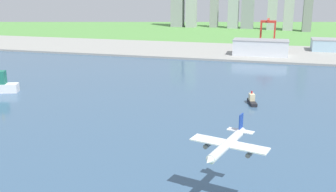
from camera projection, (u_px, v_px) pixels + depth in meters
ground_plane at (216, 86)px, 341.73m from camera, size 2400.00×2400.00×0.00m
water_bay at (204, 105)px, 285.87m from camera, size 840.00×360.00×0.15m
industrial_pier at (237, 52)px, 518.24m from camera, size 840.00×140.00×2.50m
airplane_landing at (227, 144)px, 148.03m from camera, size 31.17×36.18×11.16m
tugboat_small at (252, 100)px, 287.05m from camera, size 8.56×17.23×9.12m
port_crane_red at (268, 28)px, 530.83m from camera, size 20.63×37.27×40.49m
warehouse_main at (260, 47)px, 482.42m from camera, size 66.70×30.32×19.08m
warehouse_annex at (329, 45)px, 517.74m from camera, size 45.33×33.29×15.55m
distant_skyline at (228, 2)px, 825.90m from camera, size 291.66×65.76×139.58m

